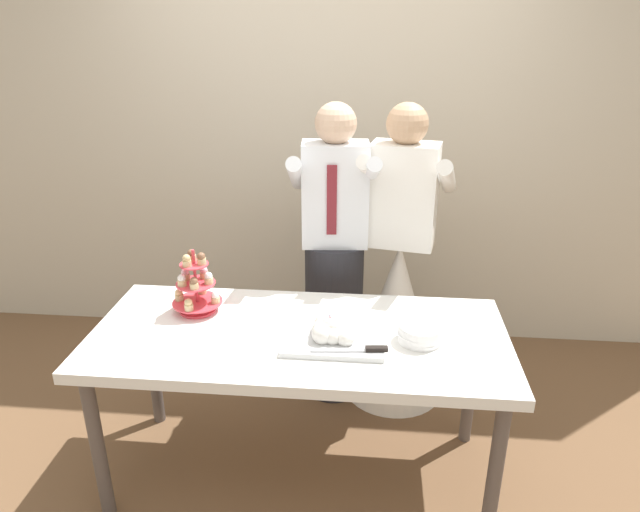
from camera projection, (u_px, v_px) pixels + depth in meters
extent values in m
plane|color=brown|center=(301.00, 472.00, 2.78)|extent=(8.00, 8.00, 0.00)
cube|color=beige|center=(327.00, 120.00, 3.56)|extent=(5.20, 0.10, 2.90)
cube|color=white|center=(299.00, 338.00, 2.49)|extent=(1.80, 0.80, 0.05)
cylinder|color=#564C47|center=(98.00, 447.00, 2.42)|extent=(0.06, 0.06, 0.72)
cylinder|color=#564C47|center=(495.00, 474.00, 2.27)|extent=(0.06, 0.06, 0.72)
cylinder|color=#564C47|center=(153.00, 363.00, 3.01)|extent=(0.06, 0.06, 0.72)
cylinder|color=#564C47|center=(471.00, 380.00, 2.86)|extent=(0.06, 0.06, 0.72)
cylinder|color=#D83F4C|center=(198.00, 309.00, 2.67)|extent=(0.17, 0.17, 0.01)
cylinder|color=#D83F4C|center=(196.00, 281.00, 2.61)|extent=(0.01, 0.01, 0.31)
cylinder|color=#D83F4C|center=(197.00, 302.00, 2.65)|extent=(0.23, 0.23, 0.01)
cylinder|color=#D1B784|center=(215.00, 300.00, 2.63)|extent=(0.04, 0.04, 0.03)
sphere|color=white|center=(215.00, 295.00, 2.62)|extent=(0.04, 0.04, 0.04)
cylinder|color=#D1B784|center=(202.00, 290.00, 2.72)|extent=(0.04, 0.04, 0.03)
sphere|color=#D6B27A|center=(202.00, 286.00, 2.71)|extent=(0.04, 0.04, 0.04)
cylinder|color=#D1B784|center=(179.00, 297.00, 2.66)|extent=(0.04, 0.04, 0.03)
sphere|color=#D6B27A|center=(179.00, 293.00, 2.65)|extent=(0.04, 0.04, 0.04)
cylinder|color=#D1B784|center=(189.00, 307.00, 2.57)|extent=(0.04, 0.04, 0.03)
sphere|color=#D6B27A|center=(188.00, 302.00, 2.56)|extent=(0.04, 0.04, 0.04)
cylinder|color=#D83F4C|center=(196.00, 283.00, 2.61)|extent=(0.18, 0.18, 0.01)
cylinder|color=#D1B784|center=(209.00, 281.00, 2.60)|extent=(0.04, 0.04, 0.03)
sphere|color=white|center=(208.00, 276.00, 2.59)|extent=(0.04, 0.04, 0.04)
cylinder|color=#D1B784|center=(204.00, 275.00, 2.66)|extent=(0.04, 0.04, 0.03)
sphere|color=#EAB7C6|center=(204.00, 270.00, 2.65)|extent=(0.04, 0.04, 0.04)
cylinder|color=#D1B784|center=(186.00, 277.00, 2.64)|extent=(0.04, 0.04, 0.03)
sphere|color=#EAB7C6|center=(185.00, 272.00, 2.63)|extent=(0.04, 0.04, 0.04)
cylinder|color=#D1B784|center=(182.00, 283.00, 2.58)|extent=(0.04, 0.04, 0.03)
sphere|color=white|center=(182.00, 278.00, 2.57)|extent=(0.04, 0.04, 0.04)
cylinder|color=#D1B784|center=(194.00, 286.00, 2.55)|extent=(0.04, 0.04, 0.03)
sphere|color=brown|center=(194.00, 281.00, 2.54)|extent=(0.04, 0.04, 0.04)
cylinder|color=#D83F4C|center=(194.00, 264.00, 2.58)|extent=(0.13, 0.13, 0.01)
cylinder|color=#D1B784|center=(202.00, 261.00, 2.57)|extent=(0.04, 0.04, 0.03)
sphere|color=brown|center=(201.00, 256.00, 2.56)|extent=(0.04, 0.04, 0.04)
cylinder|color=#D1B784|center=(192.00, 258.00, 2.60)|extent=(0.04, 0.04, 0.03)
sphere|color=brown|center=(191.00, 253.00, 2.59)|extent=(0.04, 0.04, 0.04)
cylinder|color=#D1B784|center=(187.00, 263.00, 2.55)|extent=(0.04, 0.04, 0.03)
sphere|color=#D6B27A|center=(186.00, 258.00, 2.54)|extent=(0.04, 0.04, 0.04)
cube|color=silver|center=(334.00, 338.00, 2.41)|extent=(0.42, 0.31, 0.02)
sphere|color=white|center=(344.00, 330.00, 2.39)|extent=(0.09, 0.09, 0.09)
sphere|color=white|center=(345.00, 325.00, 2.43)|extent=(0.09, 0.09, 0.09)
sphere|color=white|center=(335.00, 324.00, 2.45)|extent=(0.08, 0.08, 0.08)
sphere|color=white|center=(325.00, 324.00, 2.44)|extent=(0.09, 0.09, 0.09)
sphere|color=white|center=(321.00, 330.00, 2.40)|extent=(0.08, 0.08, 0.08)
sphere|color=white|center=(323.00, 334.00, 2.36)|extent=(0.09, 0.09, 0.09)
sphere|color=white|center=(333.00, 336.00, 2.36)|extent=(0.08, 0.08, 0.08)
sphere|color=white|center=(346.00, 337.00, 2.34)|extent=(0.08, 0.08, 0.08)
sphere|color=white|center=(334.00, 327.00, 2.39)|extent=(0.11, 0.11, 0.11)
sphere|color=#2D1938|center=(333.00, 315.00, 2.40)|extent=(0.02, 0.02, 0.02)
sphere|color=#B21923|center=(332.00, 315.00, 2.41)|extent=(0.02, 0.02, 0.02)
sphere|color=#2D1938|center=(330.00, 317.00, 2.37)|extent=(0.02, 0.02, 0.02)
sphere|color=#B21923|center=(331.00, 319.00, 2.36)|extent=(0.02, 0.02, 0.02)
cube|color=silver|center=(339.00, 350.00, 2.30)|extent=(0.23, 0.04, 0.00)
cube|color=black|center=(377.00, 349.00, 2.30)|extent=(0.09, 0.03, 0.02)
cylinder|color=white|center=(420.00, 340.00, 2.42)|extent=(0.18, 0.18, 0.01)
cylinder|color=white|center=(420.00, 338.00, 2.41)|extent=(0.18, 0.18, 0.01)
cylinder|color=white|center=(420.00, 335.00, 2.41)|extent=(0.18, 0.18, 0.01)
cylinder|color=white|center=(419.00, 333.00, 2.40)|extent=(0.18, 0.18, 0.01)
cylinder|color=white|center=(421.00, 331.00, 2.40)|extent=(0.18, 0.18, 0.01)
cylinder|color=white|center=(421.00, 329.00, 2.39)|extent=(0.18, 0.18, 0.01)
cylinder|color=white|center=(421.00, 326.00, 2.39)|extent=(0.18, 0.18, 0.01)
cylinder|color=#232328|center=(334.00, 319.00, 3.24)|extent=(0.32, 0.32, 0.92)
cube|color=white|center=(335.00, 195.00, 2.96)|extent=(0.36, 0.23, 0.54)
sphere|color=#D8B293|center=(336.00, 123.00, 2.83)|extent=(0.21, 0.21, 0.21)
cylinder|color=white|center=(296.00, 174.00, 2.93)|extent=(0.12, 0.49, 0.28)
cylinder|color=white|center=(371.00, 174.00, 2.92)|extent=(0.12, 0.49, 0.28)
cube|color=maroon|center=(332.00, 200.00, 2.87)|extent=(0.05, 0.02, 0.36)
cone|color=white|center=(396.00, 320.00, 3.23)|extent=(0.56, 0.56, 0.92)
cube|color=white|center=(403.00, 195.00, 2.95)|extent=(0.37, 0.26, 0.54)
sphere|color=tan|center=(407.00, 124.00, 2.81)|extent=(0.21, 0.21, 0.21)
cylinder|color=white|center=(372.00, 172.00, 2.96)|extent=(0.17, 0.49, 0.28)
cylinder|color=white|center=(447.00, 178.00, 2.86)|extent=(0.17, 0.49, 0.28)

